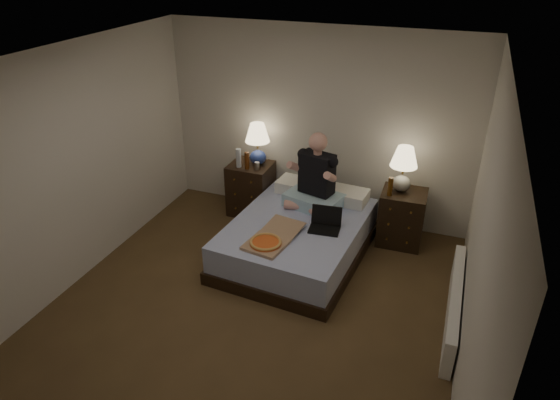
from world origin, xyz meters
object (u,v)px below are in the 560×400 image
at_px(nightstand_left, 251,188).
at_px(person, 315,171).
at_px(lamp_right, 403,169).
at_px(beer_bottle_left, 247,161).
at_px(radiator, 454,305).
at_px(nightstand_right, 402,218).
at_px(pizza_box, 266,243).
at_px(beer_bottle_right, 390,187).
at_px(laptop, 325,221).
at_px(bed, 297,239).
at_px(water_bottle, 239,158).
at_px(soda_can, 257,166).
at_px(lamp_left, 258,144).

bearing_deg(nightstand_left, person, -20.27).
bearing_deg(nightstand_left, lamp_right, -0.31).
height_order(beer_bottle_left, radiator, beer_bottle_left).
bearing_deg(nightstand_right, person, -164.44).
distance_m(lamp_right, person, 1.04).
relative_size(pizza_box, radiator, 0.47).
bearing_deg(lamp_right, nightstand_right, -32.36).
relative_size(nightstand_right, beer_bottle_right, 2.98).
xyz_separation_m(nightstand_right, beer_bottle_left, (-2.02, -0.08, 0.48)).
height_order(laptop, pizza_box, laptop).
distance_m(lamp_right, laptop, 1.16).
xyz_separation_m(bed, radiator, (1.80, -0.55, -0.03)).
bearing_deg(beer_bottle_left, nightstand_right, 2.29).
relative_size(water_bottle, beer_bottle_left, 1.09).
bearing_deg(radiator, water_bottle, 156.67).
xyz_separation_m(lamp_right, beer_bottle_left, (-1.96, -0.12, -0.14)).
relative_size(soda_can, pizza_box, 0.13).
distance_m(pizza_box, radiator, 1.98).
bearing_deg(laptop, bed, 162.35).
bearing_deg(lamp_left, nightstand_left, -147.09).
bearing_deg(radiator, person, 150.75).
bearing_deg(lamp_left, water_bottle, -137.98).
height_order(bed, lamp_left, lamp_left).
height_order(lamp_left, beer_bottle_right, lamp_left).
distance_m(water_bottle, person, 1.14).
distance_m(nightstand_right, radiator, 1.48).
bearing_deg(nightstand_left, lamp_left, 33.21).
bearing_deg(lamp_left, nightstand_right, -3.35).
bearing_deg(bed, lamp_right, 41.59).
xyz_separation_m(beer_bottle_right, pizza_box, (-1.08, -1.22, -0.29)).
distance_m(lamp_right, pizza_box, 1.88).
xyz_separation_m(beer_bottle_left, laptop, (1.27, -0.74, -0.24)).
distance_m(person, laptop, 0.67).
bearing_deg(lamp_right, lamp_left, 177.66).
bearing_deg(pizza_box, lamp_left, 124.77).
relative_size(lamp_right, person, 0.60).
bearing_deg(beer_bottle_right, person, -168.17).
bearing_deg(water_bottle, laptop, -28.54).
relative_size(bed, soda_can, 18.74).
distance_m(soda_can, laptop, 1.39).
xyz_separation_m(bed, nightstand_left, (-0.94, 0.81, 0.12)).
xyz_separation_m(beer_bottle_left, radiator, (2.73, -1.21, -0.63)).
bearing_deg(lamp_right, beer_bottle_right, -121.18).
xyz_separation_m(soda_can, laptop, (1.14, -0.77, -0.17)).
xyz_separation_m(nightstand_left, lamp_right, (1.97, -0.02, 0.61)).
relative_size(nightstand_right, laptop, 2.02).
height_order(lamp_right, water_bottle, lamp_right).
distance_m(water_bottle, soda_can, 0.26).
xyz_separation_m(nightstand_left, radiator, (2.74, -1.35, -0.16)).
bearing_deg(lamp_right, nightstand_left, 179.39).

